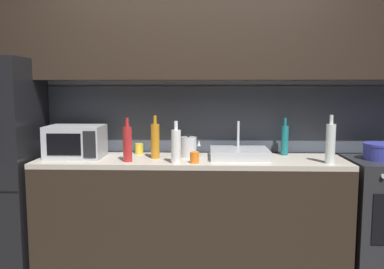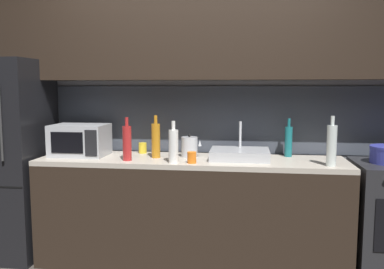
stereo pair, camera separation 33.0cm
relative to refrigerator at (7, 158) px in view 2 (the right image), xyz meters
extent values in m
cube|color=slate|center=(1.65, 0.40, 0.39)|extent=(4.28, 0.10, 2.50)
cube|color=#3D424C|center=(1.65, 0.35, 0.34)|extent=(4.28, 0.01, 0.60)
cube|color=black|center=(1.65, 0.18, 1.04)|extent=(3.94, 0.34, 0.70)
cube|color=black|center=(1.65, 0.00, -0.43)|extent=(2.54, 0.60, 0.86)
cube|color=#B2A899|center=(1.65, 0.00, 0.02)|extent=(2.54, 0.60, 0.04)
cube|color=black|center=(0.00, 0.00, 0.00)|extent=(0.68, 0.66, 1.73)
cylinder|color=#333333|center=(0.19, -0.35, 0.35)|extent=(0.02, 0.02, 0.60)
cube|color=#A8AAAF|center=(0.68, 0.02, 0.17)|extent=(0.46, 0.34, 0.27)
cube|color=black|center=(0.64, -0.15, 0.17)|extent=(0.28, 0.01, 0.18)
cube|color=black|center=(0.85, -0.15, 0.17)|extent=(0.10, 0.01, 0.22)
cube|color=#ADAFB5|center=(2.05, 0.03, 0.08)|extent=(0.48, 0.38, 0.08)
cylinder|color=silver|center=(2.05, 0.16, 0.23)|extent=(0.02, 0.02, 0.22)
cylinder|color=#B7BABF|center=(1.63, 0.08, 0.12)|extent=(0.14, 0.14, 0.17)
sphere|color=black|center=(1.63, 0.08, 0.22)|extent=(0.02, 0.02, 0.02)
cone|color=#B7BABF|center=(1.72, 0.08, 0.16)|extent=(0.03, 0.03, 0.05)
cylinder|color=silver|center=(1.54, -0.21, 0.17)|extent=(0.08, 0.08, 0.26)
cylinder|color=silver|center=(1.54, -0.21, 0.33)|extent=(0.03, 0.03, 0.07)
cylinder|color=#19666B|center=(2.46, 0.21, 0.17)|extent=(0.06, 0.06, 0.26)
cylinder|color=#19666B|center=(2.46, 0.21, 0.33)|extent=(0.02, 0.02, 0.07)
cylinder|color=#A82323|center=(1.15, -0.16, 0.18)|extent=(0.07, 0.07, 0.28)
cylinder|color=#A82323|center=(1.15, -0.16, 0.35)|extent=(0.03, 0.03, 0.07)
cylinder|color=silver|center=(2.74, -0.18, 0.19)|extent=(0.07, 0.07, 0.31)
cylinder|color=silver|center=(2.74, -0.18, 0.38)|extent=(0.03, 0.03, 0.07)
cylinder|color=#B27019|center=(1.35, 0.00, 0.18)|extent=(0.07, 0.07, 0.29)
cylinder|color=#B27019|center=(1.35, 0.00, 0.36)|extent=(0.03, 0.03, 0.07)
cylinder|color=orange|center=(1.69, -0.21, 0.08)|extent=(0.07, 0.07, 0.09)
cylinder|color=gold|center=(1.18, 0.21, 0.08)|extent=(0.07, 0.07, 0.09)
camera|label=1|loc=(1.78, -3.32, 0.63)|focal=37.89mm
camera|label=2|loc=(2.11, -3.29, 0.63)|focal=37.89mm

